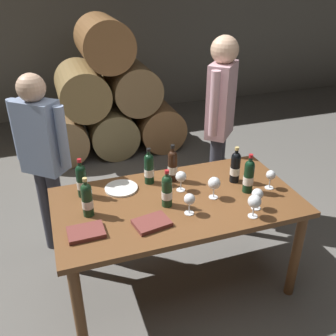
{
  "coord_description": "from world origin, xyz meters",
  "views": [
    {
      "loc": [
        -0.77,
        -2.07,
        2.21
      ],
      "look_at": [
        0.0,
        0.2,
        0.91
      ],
      "focal_mm": 40.42,
      "sensor_mm": 36.0,
      "label": 1
    }
  ],
  "objects_px": {
    "tasting_notebook": "(152,223)",
    "serving_plate": "(121,188)",
    "wine_bottle_3": "(82,180)",
    "taster_seated_left": "(42,153)",
    "leather_ledger": "(86,232)",
    "dining_table": "(177,211)",
    "wine_bottle_1": "(173,165)",
    "wine_glass_1": "(181,177)",
    "sommelier_presenting": "(220,115)",
    "wine_glass_2": "(214,184)",
    "wine_glass_5": "(190,200)",
    "wine_bottle_0": "(87,199)",
    "wine_bottle_6": "(167,190)",
    "wine_glass_3": "(257,195)",
    "wine_glass_4": "(271,176)",
    "wine_glass_0": "(254,202)",
    "wine_bottle_2": "(249,176)",
    "wine_bottle_5": "(235,167)",
    "wine_bottle_4": "(149,168)"
  },
  "relations": [
    {
      "from": "tasting_notebook",
      "to": "serving_plate",
      "type": "bearing_deg",
      "value": 90.05
    },
    {
      "from": "wine_bottle_3",
      "to": "taster_seated_left",
      "type": "xyz_separation_m",
      "value": [
        -0.24,
        0.46,
        0.04
      ]
    },
    {
      "from": "leather_ledger",
      "to": "dining_table",
      "type": "bearing_deg",
      "value": 14.17
    },
    {
      "from": "wine_bottle_1",
      "to": "wine_glass_1",
      "type": "height_order",
      "value": "wine_bottle_1"
    },
    {
      "from": "dining_table",
      "to": "tasting_notebook",
      "type": "bearing_deg",
      "value": -138.93
    },
    {
      "from": "sommelier_presenting",
      "to": "serving_plate",
      "type": "bearing_deg",
      "value": -154.38
    },
    {
      "from": "wine_glass_2",
      "to": "wine_glass_5",
      "type": "relative_size",
      "value": 1.08
    },
    {
      "from": "wine_bottle_0",
      "to": "wine_bottle_6",
      "type": "height_order",
      "value": "wine_bottle_0"
    },
    {
      "from": "tasting_notebook",
      "to": "wine_glass_3",
      "type": "bearing_deg",
      "value": -14.3
    },
    {
      "from": "wine_bottle_6",
      "to": "dining_table",
      "type": "bearing_deg",
      "value": 24.24
    },
    {
      "from": "wine_bottle_0",
      "to": "wine_glass_4",
      "type": "relative_size",
      "value": 1.93
    },
    {
      "from": "leather_ledger",
      "to": "serving_plate",
      "type": "height_order",
      "value": "leather_ledger"
    },
    {
      "from": "wine_glass_0",
      "to": "wine_bottle_3",
      "type": "bearing_deg",
      "value": 148.92
    },
    {
      "from": "wine_bottle_3",
      "to": "sommelier_presenting",
      "type": "distance_m",
      "value": 1.38
    },
    {
      "from": "wine_bottle_6",
      "to": "sommelier_presenting",
      "type": "xyz_separation_m",
      "value": [
        0.76,
        0.79,
        0.16
      ]
    },
    {
      "from": "wine_glass_1",
      "to": "wine_bottle_0",
      "type": "bearing_deg",
      "value": -172.14
    },
    {
      "from": "wine_bottle_2",
      "to": "serving_plate",
      "type": "distance_m",
      "value": 0.92
    },
    {
      "from": "wine_glass_0",
      "to": "wine_glass_1",
      "type": "height_order",
      "value": "wine_glass_0"
    },
    {
      "from": "wine_glass_0",
      "to": "tasting_notebook",
      "type": "bearing_deg",
      "value": 169.0
    },
    {
      "from": "serving_plate",
      "to": "wine_bottle_2",
      "type": "bearing_deg",
      "value": -20.58
    },
    {
      "from": "wine_bottle_5",
      "to": "wine_glass_3",
      "type": "xyz_separation_m",
      "value": [
        -0.03,
        -0.37,
        -0.02
      ]
    },
    {
      "from": "wine_glass_3",
      "to": "wine_bottle_4",
      "type": "bearing_deg",
      "value": 136.24
    },
    {
      "from": "wine_bottle_2",
      "to": "leather_ledger",
      "type": "relative_size",
      "value": 1.35
    },
    {
      "from": "wine_bottle_5",
      "to": "wine_bottle_6",
      "type": "xyz_separation_m",
      "value": [
        -0.58,
        -0.14,
        -0.0
      ]
    },
    {
      "from": "dining_table",
      "to": "wine_bottle_5",
      "type": "height_order",
      "value": "wine_bottle_5"
    },
    {
      "from": "wine_bottle_0",
      "to": "wine_glass_0",
      "type": "distance_m",
      "value": 1.07
    },
    {
      "from": "wine_bottle_5",
      "to": "wine_bottle_3",
      "type": "bearing_deg",
      "value": 171.75
    },
    {
      "from": "wine_bottle_5",
      "to": "wine_glass_5",
      "type": "height_order",
      "value": "wine_bottle_5"
    },
    {
      "from": "wine_bottle_2",
      "to": "wine_glass_3",
      "type": "distance_m",
      "value": 0.22
    },
    {
      "from": "wine_bottle_6",
      "to": "wine_glass_0",
      "type": "relative_size",
      "value": 1.69
    },
    {
      "from": "wine_bottle_6",
      "to": "wine_glass_3",
      "type": "relative_size",
      "value": 1.8
    },
    {
      "from": "wine_glass_3",
      "to": "wine_bottle_6",
      "type": "bearing_deg",
      "value": 157.7
    },
    {
      "from": "wine_bottle_6",
      "to": "wine_glass_5",
      "type": "distance_m",
      "value": 0.18
    },
    {
      "from": "wine_bottle_0",
      "to": "wine_glass_1",
      "type": "relative_size",
      "value": 1.8
    },
    {
      "from": "wine_bottle_3",
      "to": "serving_plate",
      "type": "height_order",
      "value": "wine_bottle_3"
    },
    {
      "from": "wine_glass_4",
      "to": "wine_glass_0",
      "type": "bearing_deg",
      "value": -136.87
    },
    {
      "from": "wine_bottle_2",
      "to": "taster_seated_left",
      "type": "height_order",
      "value": "taster_seated_left"
    },
    {
      "from": "dining_table",
      "to": "wine_bottle_1",
      "type": "height_order",
      "value": "wine_bottle_1"
    },
    {
      "from": "wine_bottle_4",
      "to": "wine_glass_1",
      "type": "relative_size",
      "value": 1.84
    },
    {
      "from": "wine_glass_2",
      "to": "leather_ledger",
      "type": "relative_size",
      "value": 0.73
    },
    {
      "from": "wine_bottle_1",
      "to": "wine_glass_5",
      "type": "bearing_deg",
      "value": -95.11
    },
    {
      "from": "serving_plate",
      "to": "wine_glass_5",
      "type": "bearing_deg",
      "value": -51.17
    },
    {
      "from": "wine_bottle_1",
      "to": "sommelier_presenting",
      "type": "xyz_separation_m",
      "value": [
        0.61,
        0.48,
        0.16
      ]
    },
    {
      "from": "wine_glass_2",
      "to": "wine_bottle_5",
      "type": "bearing_deg",
      "value": 32.85
    },
    {
      "from": "wine_glass_0",
      "to": "taster_seated_left",
      "type": "distance_m",
      "value": 1.64
    },
    {
      "from": "wine_bottle_0",
      "to": "taster_seated_left",
      "type": "bearing_deg",
      "value": 108.78
    },
    {
      "from": "wine_bottle_3",
      "to": "wine_glass_4",
      "type": "relative_size",
      "value": 2.02
    },
    {
      "from": "wine_glass_3",
      "to": "serving_plate",
      "type": "xyz_separation_m",
      "value": [
        -0.8,
        0.53,
        -0.1
      ]
    },
    {
      "from": "sommelier_presenting",
      "to": "taster_seated_left",
      "type": "height_order",
      "value": "sommelier_presenting"
    },
    {
      "from": "wine_glass_1",
      "to": "tasting_notebook",
      "type": "xyz_separation_m",
      "value": [
        -0.32,
        -0.33,
        -0.09
      ]
    }
  ]
}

